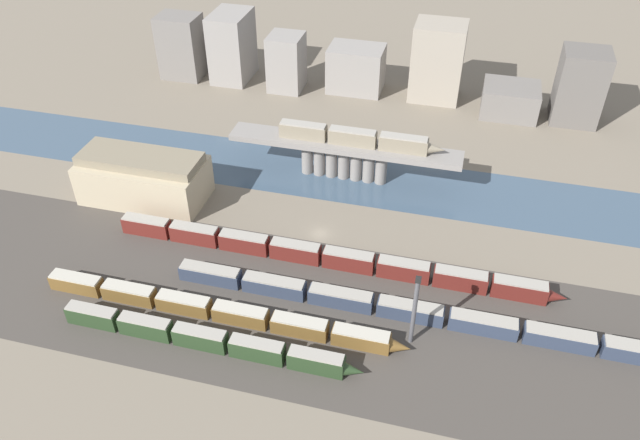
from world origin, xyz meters
name	(u,v)px	position (x,y,z in m)	size (l,w,h in m)	color
ground_plane	(320,234)	(0.00, 0.00, 0.00)	(400.00, 400.00, 0.00)	#756B5B
railbed_yard	(290,308)	(0.00, -24.00, 0.00)	(280.00, 42.00, 0.01)	#423D38
river_water	(343,177)	(0.00, 23.85, 0.00)	(320.00, 22.23, 0.01)	#3D5166
bridge	(344,153)	(0.00, 23.85, 7.01)	(57.93, 7.35, 9.98)	gray
train_on_bridge	(358,138)	(3.34, 23.85, 11.92)	(40.78, 2.98, 3.98)	gray
train_yard_near	(206,339)	(-11.97, -37.08, 1.95)	(57.57, 2.73, 3.97)	#23381E
train_yard_mid	(219,311)	(-12.41, -29.59, 1.71)	(73.15, 3.04, 3.48)	brown
train_yard_far	(419,312)	(24.94, -20.45, 1.73)	(99.62, 3.08, 3.52)	#2D384C
train_yard_outer	(327,257)	(4.02, -9.45, 2.03)	(95.90, 2.98, 4.13)	#5B1E19
warehouse_building	(144,177)	(-44.43, 3.36, 5.68)	(29.39, 14.80, 11.95)	tan
signal_tower	(414,310)	(24.19, -26.49, 8.15)	(1.00, 0.81, 16.24)	#4C4C51
city_block_far_left	(181,46)	(-64.17, 69.47, 10.03)	(13.01, 10.33, 20.05)	slate
city_block_left	(232,46)	(-47.72, 72.25, 10.70)	(11.14, 15.97, 21.41)	gray
city_block_center	(286,62)	(-28.70, 68.97, 8.69)	(10.32, 10.78, 17.38)	gray
city_block_right	(356,69)	(-7.44, 73.54, 6.98)	(16.89, 11.98, 13.96)	gray
city_block_far_right	(437,61)	(17.25, 74.54, 11.65)	(15.05, 12.67, 23.30)	gray
city_block_tall	(510,100)	(39.88, 69.35, 4.37)	(16.22, 13.80, 8.74)	slate
city_block_low	(580,87)	(57.99, 70.02, 10.49)	(12.83, 12.15, 20.98)	#605B56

